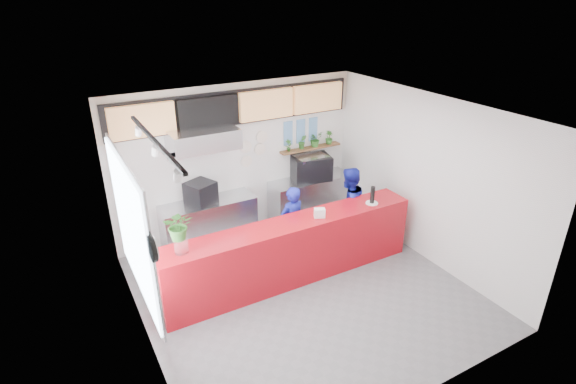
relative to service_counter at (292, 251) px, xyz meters
name	(u,v)px	position (x,y,z in m)	size (l,w,h in m)	color
floor	(303,291)	(0.00, -0.40, -0.55)	(5.00, 5.00, 0.00)	slate
ceiling	(306,113)	(0.00, -0.40, 2.45)	(5.00, 5.00, 0.00)	silver
wall_back	(239,160)	(0.00, 2.10, 0.95)	(5.00, 5.00, 0.00)	white
wall_left	(137,254)	(-2.50, -0.40, 0.95)	(5.00, 5.00, 0.00)	white
wall_right	(426,179)	(2.50, -0.40, 0.95)	(5.00, 5.00, 0.00)	white
service_counter	(292,251)	(0.00, 0.00, 0.00)	(4.50, 0.60, 1.10)	#A20B15
cream_band	(236,104)	(0.00, 2.09, 2.05)	(5.00, 0.02, 0.80)	beige
prep_bench	(209,223)	(-0.80, 1.80, -0.10)	(1.80, 0.60, 0.90)	#B2B5BA
panini_oven	(201,193)	(-0.92, 1.80, 0.56)	(0.47, 0.47, 0.42)	black
extraction_hood	(203,139)	(-0.80, 1.75, 1.60)	(1.20, 0.70, 0.35)	#B2B5BA
hood_lip	(204,150)	(-0.80, 1.75, 1.40)	(1.20, 0.70, 0.08)	#B2B5BA
right_bench	(311,198)	(1.50, 1.80, -0.10)	(1.80, 0.60, 0.90)	#B2B5BA
espresso_machine	(311,167)	(1.49, 1.80, 0.60)	(0.78, 0.56, 0.50)	black
espresso_tray	(311,157)	(1.49, 1.80, 0.83)	(0.66, 0.45, 0.06)	#B2B4BA
herb_shelf	(311,148)	(1.60, 2.00, 0.95)	(1.40, 0.18, 0.04)	brown
menu_board_far_left	(142,121)	(-1.75, 1.98, 2.00)	(1.10, 0.10, 0.55)	tan
menu_board_mid_left	(208,112)	(-0.59, 1.98, 2.00)	(1.10, 0.10, 0.55)	black
menu_board_mid_right	(266,105)	(0.57, 1.98, 2.00)	(1.10, 0.10, 0.55)	tan
menu_board_far_right	(318,98)	(1.73, 1.98, 2.00)	(1.10, 0.10, 0.55)	tan
soffit	(237,107)	(0.00, 2.06, 2.00)	(4.80, 0.04, 0.65)	black
window_pane	(132,229)	(-2.47, -0.10, 1.15)	(0.04, 2.20, 1.90)	silver
window_frame	(134,229)	(-2.45, -0.10, 1.15)	(0.03, 2.30, 2.00)	#B2B5BA
wall_clock_rim	(152,249)	(-2.46, -1.30, 1.50)	(0.30, 0.30, 0.05)	black
wall_clock_face	(155,248)	(-2.43, -1.30, 1.50)	(0.26, 0.26, 0.02)	white
track_rail	(154,141)	(-2.10, -0.40, 2.39)	(0.05, 2.40, 0.04)	black
dec_plate_a	(246,147)	(0.15, 2.07, 1.20)	(0.24, 0.24, 0.03)	silver
dec_plate_b	(260,149)	(0.45, 2.07, 1.10)	(0.24, 0.24, 0.03)	silver
dec_plate_c	(246,161)	(0.15, 2.07, 0.90)	(0.24, 0.24, 0.03)	silver
dec_plate_d	(262,137)	(0.50, 2.07, 1.35)	(0.24, 0.24, 0.03)	silver
photo_frame_a	(288,127)	(1.10, 2.08, 1.45)	(0.20, 0.02, 0.25)	#598CBF
photo_frame_b	(301,125)	(1.40, 2.08, 1.45)	(0.20, 0.02, 0.25)	#598CBF
photo_frame_c	(313,123)	(1.70, 2.08, 1.45)	(0.20, 0.02, 0.25)	#598CBF
photo_frame_d	(288,139)	(1.10, 2.08, 1.20)	(0.20, 0.02, 0.25)	#598CBF
photo_frame_e	(301,137)	(1.40, 2.08, 1.20)	(0.20, 0.02, 0.25)	#598CBF
photo_frame_f	(313,135)	(1.70, 2.08, 1.20)	(0.20, 0.02, 0.25)	#598CBF
staff_center	(292,224)	(0.32, 0.55, 0.17)	(0.53, 0.35, 1.44)	navy
staff_right	(348,207)	(1.52, 0.51, 0.23)	(0.76, 0.59, 1.57)	navy
herb_a	(289,145)	(1.07, 2.00, 1.10)	(0.14, 0.09, 0.26)	#2C6623
herb_b	(302,142)	(1.40, 2.00, 1.12)	(0.17, 0.14, 0.30)	#2C6623
herb_c	(315,139)	(1.71, 2.00, 1.13)	(0.29, 0.25, 0.33)	#2C6623
herb_d	(329,138)	(2.06, 2.00, 1.11)	(0.16, 0.14, 0.28)	#2C6623
glass_vase	(181,245)	(-1.83, -0.01, 0.68)	(0.21, 0.21, 0.25)	silver
basil_vase	(179,225)	(-1.83, -0.01, 0.99)	(0.40, 0.35, 0.45)	#2C6623
napkin_holder	(320,213)	(0.49, -0.07, 0.63)	(0.18, 0.11, 0.16)	white
white_plate	(372,203)	(1.58, -0.09, 0.56)	(0.22, 0.22, 0.02)	white
pepper_mill	(372,195)	(1.58, -0.09, 0.72)	(0.08, 0.08, 0.31)	black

